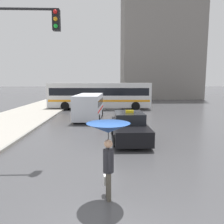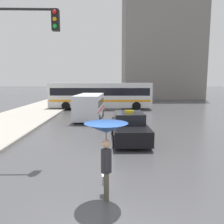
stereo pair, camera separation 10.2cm
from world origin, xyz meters
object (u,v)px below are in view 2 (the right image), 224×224
ambulance_van (90,105)px  traffic_light (9,53)px  city_bus (100,95)px  pedestrian_with_umbrella (106,136)px  taxi (129,127)px

ambulance_van → traffic_light: 10.56m
city_bus → ambulance_van: bearing=-3.5°
ambulance_van → city_bus: city_bus is taller
city_bus → pedestrian_with_umbrella: bearing=4.5°
taxi → traffic_light: traffic_light is taller
taxi → ambulance_van: size_ratio=0.85×
ambulance_van → traffic_light: bearing=80.0°
traffic_light → taxi: bearing=30.6°
city_bus → pedestrian_with_umbrella: (0.71, -20.18, 0.06)m
traffic_light → ambulance_van: bearing=76.3°
city_bus → pedestrian_with_umbrella: city_bus is taller
ambulance_van → city_bus: bearing=-92.2°
ambulance_van → traffic_light: traffic_light is taller
ambulance_van → pedestrian_with_umbrella: (1.44, -13.14, 0.59)m
taxi → pedestrian_with_umbrella: bearing=78.6°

